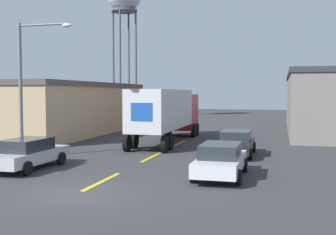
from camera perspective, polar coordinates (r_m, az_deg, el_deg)
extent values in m
plane|color=#333335|center=(15.71, -12.33, -10.12)|extent=(160.00, 160.00, 0.00)
cube|color=gold|center=(17.70, -8.92, -8.54)|extent=(0.20, 3.63, 0.01)
cube|color=gold|center=(23.97, -2.26, -5.37)|extent=(0.20, 3.63, 0.01)
cube|color=gold|center=(30.47, 1.57, -3.50)|extent=(0.20, 3.63, 0.01)
cube|color=tan|center=(39.75, -16.13, 0.97)|extent=(11.67, 19.45, 4.15)
cube|color=#4C4742|center=(39.73, -16.18, 4.25)|extent=(11.87, 19.65, 0.40)
cube|color=#B21919|center=(35.80, 1.89, 0.76)|extent=(2.34, 3.11, 2.98)
cube|color=silver|center=(29.44, -0.81, 1.16)|extent=(2.56, 9.41, 2.71)
cube|color=#194CA3|center=(24.93, -3.61, 0.76)|extent=(1.32, 0.05, 1.08)
cylinder|color=black|center=(36.04, 3.88, -1.61)|extent=(0.30, 1.06, 1.06)
cylinder|color=black|center=(36.54, 0.17, -1.53)|extent=(0.30, 1.06, 1.06)
cylinder|color=black|center=(34.83, 3.52, -1.78)|extent=(0.30, 1.06, 1.06)
cylinder|color=black|center=(35.35, -0.32, -1.69)|extent=(0.30, 1.06, 1.06)
cylinder|color=black|center=(26.89, 0.30, -3.29)|extent=(0.30, 1.06, 1.06)
cylinder|color=black|center=(27.56, -4.57, -3.14)|extent=(0.30, 1.06, 1.06)
cylinder|color=black|center=(25.54, -0.46, -3.64)|extent=(0.30, 1.06, 1.06)
cylinder|color=black|center=(26.25, -5.56, -3.47)|extent=(0.30, 1.06, 1.06)
cube|color=silver|center=(18.44, 7.18, -6.14)|extent=(1.80, 4.79, 0.58)
cube|color=#23282D|center=(18.21, 7.13, -4.43)|extent=(1.58, 2.49, 0.57)
cylinder|color=black|center=(19.85, 10.36, -6.33)|extent=(0.22, 0.64, 0.64)
cylinder|color=black|center=(20.07, 5.20, -6.18)|extent=(0.22, 0.64, 0.64)
cylinder|color=black|center=(16.94, 9.51, -8.00)|extent=(0.22, 0.64, 0.64)
cylinder|color=black|center=(17.20, 3.48, -7.78)|extent=(0.22, 0.64, 0.64)
cube|color=#B2B2B7|center=(21.30, -18.38, -5.00)|extent=(1.80, 4.79, 0.58)
cube|color=#23282D|center=(21.11, -18.62, -3.51)|extent=(1.58, 2.49, 0.57)
cylinder|color=black|center=(22.13, -14.27, -5.38)|extent=(0.22, 0.64, 0.64)
cylinder|color=black|center=(23.06, -18.19, -5.09)|extent=(0.22, 0.64, 0.64)
cylinder|color=black|center=(19.63, -18.56, -6.56)|extent=(0.22, 0.64, 0.64)
cube|color=black|center=(24.82, 9.25, -3.71)|extent=(1.80, 4.79, 0.58)
cube|color=#23282D|center=(24.61, 9.23, -2.42)|extent=(1.58, 2.49, 0.57)
cylinder|color=black|center=(26.25, 11.54, -3.98)|extent=(0.22, 0.64, 0.64)
cylinder|color=black|center=(26.42, 7.63, -3.90)|extent=(0.22, 0.64, 0.64)
cylinder|color=black|center=(23.31, 11.08, -4.90)|extent=(0.22, 0.64, 0.64)
cylinder|color=black|center=(23.50, 6.68, -4.79)|extent=(0.22, 0.64, 0.64)
cylinder|color=#47474C|center=(62.31, -4.37, 7.29)|extent=(0.28, 0.28, 15.87)
cylinder|color=#47474C|center=(64.57, -5.33, 7.15)|extent=(0.28, 0.28, 15.87)
cylinder|color=#47474C|center=(63.57, -7.40, 7.20)|extent=(0.28, 0.28, 15.87)
cylinder|color=#47474C|center=(61.28, -6.50, 7.35)|extent=(0.28, 0.28, 15.87)
cylinder|color=#4C4C51|center=(63.92, -5.94, 14.18)|extent=(3.81, 3.81, 0.30)
cylinder|color=slate|center=(24.71, -19.34, 3.38)|extent=(0.20, 0.20, 7.47)
cylinder|color=slate|center=(24.20, -16.61, 11.96)|extent=(2.90, 0.11, 0.11)
ellipsoid|color=silver|center=(23.47, -13.52, 12.03)|extent=(0.56, 0.32, 0.22)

